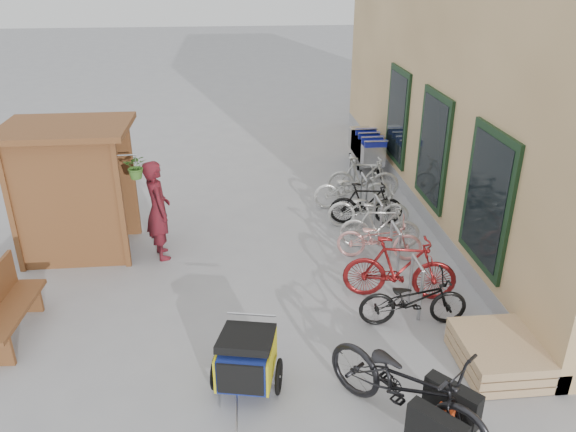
{
  "coord_description": "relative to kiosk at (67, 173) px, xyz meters",
  "views": [
    {
      "loc": [
        -0.35,
        -7.05,
        4.97
      ],
      "look_at": [
        0.5,
        1.5,
        1.0
      ],
      "focal_mm": 35.0,
      "sensor_mm": 36.0,
      "label": 1
    }
  ],
  "objects": [
    {
      "name": "bike_6",
      "position": [
        5.41,
        1.5,
        -1.12
      ],
      "size": [
        1.68,
        0.62,
        0.87
      ],
      "primitive_type": "imported",
      "rotation": [
        0.0,
        0.0,
        1.55
      ],
      "color": "beige",
      "rests_on": "ground"
    },
    {
      "name": "cargo_bike",
      "position": [
        4.77,
        -4.74,
        -0.99
      ],
      "size": [
        1.96,
        2.13,
        1.13
      ],
      "rotation": [
        0.0,
        0.0,
        0.7
      ],
      "color": "black",
      "rests_on": "ground"
    },
    {
      "name": "child_trailer",
      "position": [
        2.96,
        -3.94,
        -1.08
      ],
      "size": [
        0.93,
        1.49,
        0.86
      ],
      "rotation": [
        0.0,
        0.0,
        -0.21
      ],
      "color": "navy",
      "rests_on": "ground"
    },
    {
      "name": "bike_3",
      "position": [
        5.54,
        -0.4,
        -1.1
      ],
      "size": [
        1.54,
        0.66,
        0.9
      ],
      "primitive_type": "imported",
      "rotation": [
        0.0,
        0.0,
        1.41
      ],
      "color": "beige",
      "rests_on": "ground"
    },
    {
      "name": "bike_2",
      "position": [
        5.44,
        -0.78,
        -1.15
      ],
      "size": [
        1.6,
        0.87,
        0.8
      ],
      "primitive_type": "imported",
      "rotation": [
        0.0,
        0.0,
        1.33
      ],
      "color": "pink",
      "rests_on": "ground"
    },
    {
      "name": "bench",
      "position": [
        -0.4,
        -2.54,
        -1.04
      ],
      "size": [
        0.57,
        1.61,
        1.0
      ],
      "rotation": [
        0.0,
        0.0,
        -0.06
      ],
      "color": "brown",
      "rests_on": "ground"
    },
    {
      "name": "bike_5",
      "position": [
        5.53,
        0.66,
        -1.11
      ],
      "size": [
        1.52,
        0.61,
        0.89
      ],
      "primitive_type": "imported",
      "rotation": [
        0.0,
        0.0,
        1.44
      ],
      "color": "black",
      "rests_on": "ground"
    },
    {
      "name": "bike_7",
      "position": [
        5.77,
        2.03,
        -1.07
      ],
      "size": [
        1.65,
        0.71,
        0.96
      ],
      "primitive_type": "imported",
      "rotation": [
        0.0,
        0.0,
        1.41
      ],
      "color": "beige",
      "rests_on": "ground"
    },
    {
      "name": "ground",
      "position": [
        3.28,
        -2.47,
        -1.55
      ],
      "size": [
        80.0,
        80.0,
        0.0
      ],
      "primitive_type": "plane",
      "color": "#97979A"
    },
    {
      "name": "bike_1",
      "position": [
        5.43,
        -2.09,
        -1.02
      ],
      "size": [
        1.84,
        0.86,
        1.07
      ],
      "primitive_type": "imported",
      "rotation": [
        0.0,
        0.0,
        1.36
      ],
      "color": "maroon",
      "rests_on": "ground"
    },
    {
      "name": "shopping_carts",
      "position": [
        6.28,
        3.97,
        -0.95
      ],
      "size": [
        0.57,
        1.93,
        1.03
      ],
      "color": "silver",
      "rests_on": "ground"
    },
    {
      "name": "bike_rack",
      "position": [
        5.58,
        -0.07,
        -1.04
      ],
      "size": [
        0.05,
        5.35,
        0.86
      ],
      "color": "#A5A8AD",
      "rests_on": "ground"
    },
    {
      "name": "bike_0",
      "position": [
        5.44,
        -2.8,
        -1.13
      ],
      "size": [
        1.62,
        0.63,
        0.84
      ],
      "primitive_type": "imported",
      "rotation": [
        0.0,
        0.0,
        1.52
      ],
      "color": "black",
      "rests_on": "ground"
    },
    {
      "name": "pallet_stack",
      "position": [
        6.28,
        -3.87,
        -1.34
      ],
      "size": [
        1.0,
        1.2,
        0.4
      ],
      "color": "tan",
      "rests_on": "ground"
    },
    {
      "name": "building",
      "position": [
        9.77,
        2.03,
        1.94
      ],
      "size": [
        6.07,
        13.0,
        7.0
      ],
      "color": "#DCB37E",
      "rests_on": "ground"
    },
    {
      "name": "bike_4",
      "position": [
        5.54,
        0.49,
        -1.13
      ],
      "size": [
        1.68,
        0.81,
        0.85
      ],
      "primitive_type": "imported",
      "rotation": [
        0.0,
        0.0,
        1.41
      ],
      "color": "beige",
      "rests_on": "ground"
    },
    {
      "name": "kiosk",
      "position": [
        0.0,
        0.0,
        0.0
      ],
      "size": [
        2.49,
        1.65,
        2.4
      ],
      "color": "brown",
      "rests_on": "ground"
    },
    {
      "name": "person_kiosk",
      "position": [
        1.54,
        -0.31,
        -0.64
      ],
      "size": [
        0.63,
        0.77,
        1.83
      ],
      "primitive_type": "imported",
      "rotation": [
        0.0,
        0.0,
        1.9
      ],
      "color": "maroon",
      "rests_on": "ground"
    }
  ]
}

